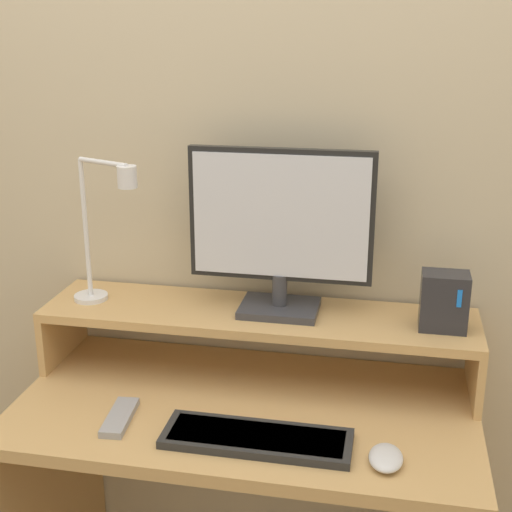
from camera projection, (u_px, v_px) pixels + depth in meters
wall_back at (270, 173)px, 1.77m from camera, size 6.00×0.05×2.50m
desk at (245, 493)px, 1.71m from camera, size 1.05×0.55×0.78m
monitor_shelf at (258, 321)px, 1.73m from camera, size 1.05×0.25×0.17m
monitor at (280, 227)px, 1.66m from camera, size 0.43×0.14×0.40m
desk_lamp at (104, 228)px, 1.70m from camera, size 0.20×0.12×0.36m
router_dock at (444, 301)px, 1.61m from camera, size 0.11×0.08×0.13m
keyboard at (257, 438)px, 1.48m from camera, size 0.40×0.13×0.02m
mouse at (386, 458)px, 1.41m from camera, size 0.07×0.10×0.03m
remote_control at (120, 417)px, 1.56m from camera, size 0.06×0.15×0.02m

